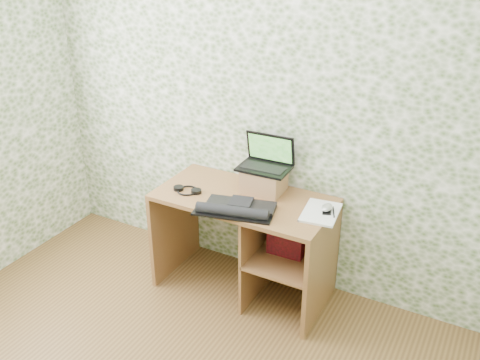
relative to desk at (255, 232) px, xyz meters
The scene contains 10 objects.
wall_back 0.87m from the desk, 105.57° to the left, with size 3.50×3.50×0.00m, color white.
desk is the anchor object (origin of this frame).
riser 0.37m from the desk, 89.94° to the left, with size 0.27×0.23×0.16m, color #A46F49.
laptop 0.51m from the desk, 89.95° to the left, with size 0.35×0.25×0.23m.
keyboard 0.37m from the desk, 95.21° to the right, with size 0.52×0.36×0.07m.
headphones 0.55m from the desk, 163.07° to the right, with size 0.20×0.16×0.02m.
notepad 0.53m from the desk, ahead, with size 0.22×0.31×0.01m, color silver.
mouse 0.58m from the desk, ahead, with size 0.06×0.10×0.04m, color #BDBDBF.
pen 0.61m from the desk, ahead, with size 0.01×0.01×0.14m, color black.
red_box 0.25m from the desk, ahead, with size 0.25×0.08×0.30m, color maroon.
Camera 1 is at (1.49, -1.37, 2.43)m, focal length 40.00 mm.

